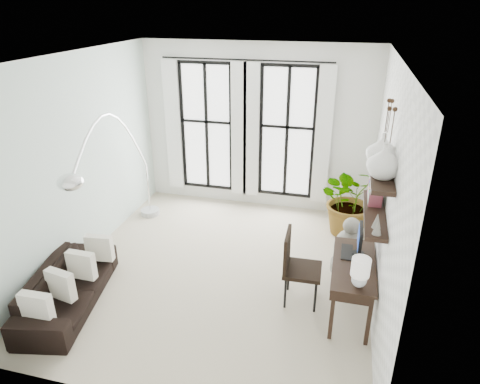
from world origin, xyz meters
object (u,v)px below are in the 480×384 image
(sofa, at_px, (68,287))
(desk_chair, at_px, (296,263))
(arc_lamp, at_px, (113,145))
(desk, at_px, (353,269))
(buddha, at_px, (349,249))
(plant, at_px, (352,199))

(sofa, distance_m, desk_chair, 3.13)
(arc_lamp, bearing_deg, desk, -10.28)
(desk, bearing_deg, buddha, 92.51)
(plant, distance_m, arc_lamp, 4.12)
(buddha, bearing_deg, arc_lamp, -174.41)
(plant, height_order, desk_chair, plant)
(sofa, height_order, desk_chair, desk_chair)
(desk, bearing_deg, sofa, -168.71)
(plant, relative_size, buddha, 1.44)
(plant, xyz_separation_m, arc_lamp, (-3.60, -1.60, 1.22))
(desk, distance_m, buddha, 1.07)
(desk, bearing_deg, plant, 91.18)
(desk_chair, height_order, buddha, desk_chair)
(plant, xyz_separation_m, desk, (0.05, -2.26, 0.05))
(plant, relative_size, arc_lamp, 0.43)
(desk, height_order, arc_lamp, arc_lamp)
(sofa, bearing_deg, arc_lamp, -15.26)
(sofa, bearing_deg, buddha, -75.71)
(arc_lamp, bearing_deg, sofa, -94.10)
(arc_lamp, bearing_deg, buddha, 5.59)
(desk_chair, xyz_separation_m, arc_lamp, (-2.90, 0.55, 1.27))
(buddha, bearing_deg, sofa, -154.55)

